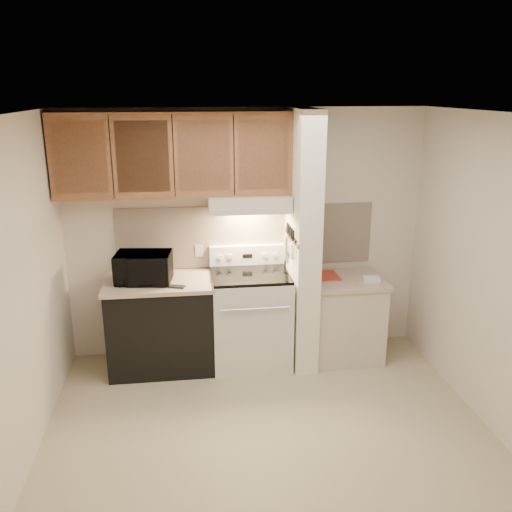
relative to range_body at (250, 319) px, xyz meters
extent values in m
plane|color=#BBAD8A|center=(0.00, -1.16, -0.46)|extent=(3.60, 3.60, 0.00)
plane|color=white|center=(0.00, -1.16, 2.04)|extent=(3.60, 3.60, 0.00)
cube|color=beige|center=(0.00, 0.34, 0.79)|extent=(3.60, 2.50, 0.02)
cube|color=beige|center=(-1.80, -1.16, 0.79)|extent=(0.02, 3.00, 2.50)
cube|color=beige|center=(1.80, -1.16, 0.79)|extent=(0.02, 3.00, 2.50)
cube|color=#FFE5CA|center=(0.00, 0.33, 0.78)|extent=(2.60, 0.02, 0.63)
cube|color=silver|center=(0.00, 0.00, 0.00)|extent=(0.76, 0.65, 0.92)
cube|color=black|center=(0.00, -0.32, 0.04)|extent=(0.50, 0.01, 0.30)
cylinder|color=silver|center=(0.00, -0.35, 0.26)|extent=(0.65, 0.02, 0.02)
cube|color=black|center=(0.00, 0.00, 0.48)|extent=(0.74, 0.64, 0.03)
cube|color=silver|center=(0.00, 0.28, 0.59)|extent=(0.76, 0.08, 0.20)
cube|color=black|center=(0.00, 0.24, 0.59)|extent=(0.10, 0.01, 0.04)
cylinder|color=silver|center=(-0.28, 0.24, 0.59)|extent=(0.05, 0.02, 0.05)
cylinder|color=silver|center=(-0.18, 0.24, 0.59)|extent=(0.05, 0.02, 0.05)
cylinder|color=silver|center=(0.18, 0.24, 0.59)|extent=(0.05, 0.02, 0.05)
cylinder|color=silver|center=(0.28, 0.24, 0.59)|extent=(0.05, 0.02, 0.05)
cube|color=black|center=(-0.88, 0.01, -0.03)|extent=(1.00, 0.63, 0.87)
cube|color=#C3A994|center=(-0.88, 0.01, 0.43)|extent=(1.04, 0.67, 0.04)
cube|color=black|center=(-0.74, -0.19, 0.46)|extent=(0.22, 0.12, 0.01)
cylinder|color=#256E6D|center=(-1.07, -0.09, 0.50)|extent=(0.11, 0.11, 0.11)
cube|color=beige|center=(-0.48, 0.32, 0.64)|extent=(0.08, 0.01, 0.12)
imported|color=black|center=(-1.02, -0.01, 0.59)|extent=(0.55, 0.41, 0.28)
cube|color=white|center=(0.51, -0.01, 0.79)|extent=(0.22, 0.70, 2.50)
cube|color=brown|center=(0.39, -0.01, 0.84)|extent=(0.01, 0.70, 0.04)
cube|color=black|center=(0.39, -0.06, 0.86)|extent=(0.02, 0.42, 0.04)
cube|color=silver|center=(0.38, -0.22, 0.76)|extent=(0.01, 0.03, 0.16)
cylinder|color=black|center=(0.38, -0.20, 0.91)|extent=(0.02, 0.02, 0.10)
cube|color=silver|center=(0.38, -0.13, 0.75)|extent=(0.01, 0.04, 0.18)
cylinder|color=black|center=(0.38, -0.13, 0.91)|extent=(0.02, 0.02, 0.10)
cube|color=silver|center=(0.38, -0.05, 0.74)|extent=(0.01, 0.04, 0.20)
cylinder|color=black|center=(0.38, -0.05, 0.91)|extent=(0.02, 0.02, 0.10)
cube|color=silver|center=(0.38, 0.02, 0.76)|extent=(0.01, 0.04, 0.16)
cylinder|color=black|center=(0.38, 0.04, 0.91)|extent=(0.02, 0.02, 0.10)
cube|color=silver|center=(0.38, 0.10, 0.75)|extent=(0.01, 0.04, 0.18)
cylinder|color=black|center=(0.38, 0.10, 0.91)|extent=(0.02, 0.02, 0.10)
cube|color=gray|center=(0.38, 0.17, 0.68)|extent=(0.03, 0.10, 0.24)
cube|color=beige|center=(0.97, -0.01, -0.06)|extent=(0.70, 0.60, 0.81)
cube|color=#C3A994|center=(0.97, -0.01, 0.37)|extent=(0.74, 0.64, 0.04)
cube|color=#B7372A|center=(0.79, 0.09, 0.40)|extent=(0.23, 0.31, 0.01)
cube|color=white|center=(1.19, -0.11, 0.41)|extent=(0.17, 0.13, 0.04)
cube|color=beige|center=(0.00, 0.12, 1.17)|extent=(0.78, 0.44, 0.15)
cube|color=beige|center=(0.00, -0.08, 1.12)|extent=(0.78, 0.04, 0.06)
cube|color=brown|center=(-0.69, 0.17, 1.62)|extent=(2.18, 0.33, 0.77)
cube|color=brown|center=(-1.51, 0.01, 1.62)|extent=(0.46, 0.01, 0.63)
cube|color=black|center=(-1.23, 0.01, 1.62)|extent=(0.01, 0.01, 0.73)
cube|color=brown|center=(-0.96, 0.01, 1.62)|extent=(0.46, 0.01, 0.63)
cube|color=black|center=(-0.69, 0.01, 1.62)|extent=(0.01, 0.01, 0.73)
cube|color=brown|center=(-0.42, 0.01, 1.62)|extent=(0.46, 0.01, 0.63)
cube|color=black|center=(-0.14, 0.01, 1.62)|extent=(0.01, 0.01, 0.73)
cube|color=brown|center=(0.13, 0.01, 1.62)|extent=(0.46, 0.01, 0.63)
camera|label=1|loc=(-0.59, -4.94, 2.20)|focal=38.00mm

